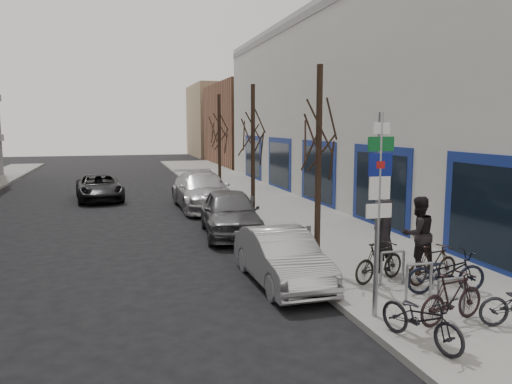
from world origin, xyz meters
TOP-DOWN VIEW (x-y plane):
  - ground at (0.00, 0.00)m, footprint 120.00×120.00m
  - sidewalk_east at (4.50, 10.00)m, footprint 5.00×70.00m
  - commercial_building at (17.00, 16.00)m, footprint 20.00×32.00m
  - brick_building_far at (13.00, 40.00)m, footprint 12.00×14.00m
  - tan_building_far at (13.50, 55.00)m, footprint 13.00×12.00m
  - highway_sign_pole at (2.40, -0.01)m, footprint 0.55×0.10m
  - bike_rack at (3.80, 0.60)m, footprint 0.66×2.26m
  - tree_near at (2.60, 3.50)m, footprint 1.80×1.80m
  - tree_mid at (2.60, 10.00)m, footprint 1.80×1.80m
  - tree_far at (2.60, 16.50)m, footprint 1.80×1.80m
  - meter_front at (2.15, 3.00)m, footprint 0.10×0.08m
  - meter_mid at (2.15, 8.50)m, footprint 0.10×0.08m
  - meter_back at (2.15, 14.00)m, footprint 0.10×0.08m
  - bike_near_left at (2.53, -1.38)m, footprint 1.01×1.86m
  - bike_near_right at (3.66, -0.71)m, footprint 1.76×0.86m
  - bike_mid_curb at (4.64, 0.82)m, footprint 1.94×0.82m
  - bike_mid_inner at (3.61, 1.98)m, footprint 1.73×1.01m
  - bike_far_inner at (4.78, 1.49)m, footprint 1.67×0.81m
  - parked_car_front at (1.40, 2.91)m, footprint 1.52×4.16m
  - parked_car_mid at (1.40, 8.74)m, footprint 2.39×4.99m
  - parked_car_back at (1.39, 14.72)m, footprint 2.55×5.97m
  - lane_car at (-3.43, 18.91)m, footprint 2.71×5.10m
  - pedestrian_near at (4.12, 2.69)m, footprint 0.82×0.68m
  - pedestrian_far at (5.03, 2.54)m, footprint 0.77×0.55m

SIDE VIEW (x-z plane):
  - ground at x=0.00m, z-range 0.00..0.00m
  - sidewalk_east at x=4.50m, z-range 0.00..0.15m
  - bike_far_inner at x=4.78m, z-range 0.15..1.13m
  - bike_mid_inner at x=3.61m, z-range 0.15..1.16m
  - bike_rack at x=3.80m, z-range 0.24..1.07m
  - bike_near_right at x=3.66m, z-range 0.15..1.17m
  - parked_car_front at x=1.40m, z-range 0.00..1.36m
  - lane_car at x=-3.43m, z-range 0.00..1.37m
  - bike_near_left at x=2.53m, z-range 0.15..1.24m
  - bike_mid_curb at x=4.64m, z-range 0.15..1.30m
  - parked_car_mid at x=1.40m, z-range 0.00..1.64m
  - parked_car_back at x=1.39m, z-range 0.00..1.72m
  - meter_front at x=2.15m, z-range 0.28..1.55m
  - meter_mid at x=2.15m, z-range 0.28..1.55m
  - meter_back at x=2.15m, z-range 0.28..1.55m
  - pedestrian_near at x=4.12m, z-range 0.15..2.07m
  - pedestrian_far at x=5.03m, z-range 0.15..2.15m
  - highway_sign_pole at x=2.40m, z-range 0.36..4.56m
  - brick_building_far at x=13.00m, z-range 0.00..8.00m
  - tree_near at x=2.60m, z-range 1.35..6.85m
  - tree_mid at x=2.60m, z-range 1.35..6.85m
  - tree_far at x=2.60m, z-range 1.35..6.85m
  - tan_building_far at x=13.50m, z-range 0.00..9.00m
  - commercial_building at x=17.00m, z-range 0.00..10.00m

